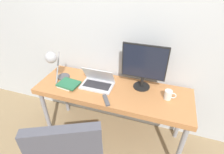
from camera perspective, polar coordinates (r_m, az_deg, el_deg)
ground_plane at (r=2.30m, az=-2.30°, el=-23.34°), size 12.00×12.00×0.00m
wall_back at (r=1.97m, az=3.39°, el=14.93°), size 8.00×0.05×2.60m
desk at (r=1.97m, az=0.11°, el=-5.63°), size 1.71×0.57×0.75m
laptop at (r=1.97m, az=-4.71°, el=-1.65°), size 0.35×0.23×0.21m
monitor at (r=1.84m, az=10.39°, el=3.99°), size 0.47×0.18×0.50m
desk_lamp at (r=1.98m, az=-18.58°, el=4.93°), size 0.15×0.29×0.40m
book_stack at (r=2.03m, az=-14.15°, el=-2.30°), size 0.25×0.20×0.04m
tv_remote at (r=1.77m, az=-2.03°, el=-7.54°), size 0.12×0.16×0.02m
mug at (r=1.86m, az=17.95°, el=-5.54°), size 0.12×0.08×0.10m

